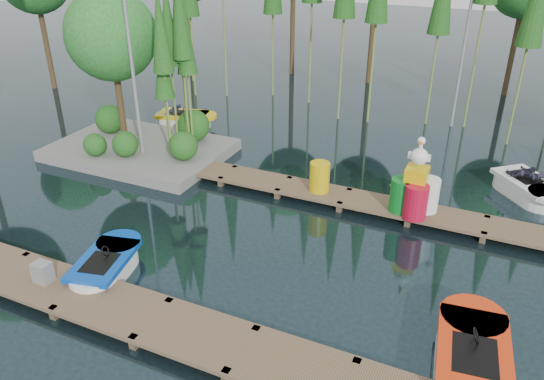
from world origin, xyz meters
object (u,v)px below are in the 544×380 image
at_px(utility_cabinet, 43,272).
at_px(boat_red, 472,358).
at_px(drum_cluster, 415,191).
at_px(yellow_barrel, 320,177).
at_px(boat_yellow_far, 184,119).
at_px(island, 129,67).
at_px(boat_blue, 106,267).

bearing_deg(utility_cabinet, boat_red, 9.94).
bearing_deg(drum_cluster, boat_red, -67.21).
height_order(utility_cabinet, yellow_barrel, yellow_barrel).
distance_m(boat_yellow_far, drum_cluster, 11.10).
height_order(boat_red, boat_yellow_far, boat_yellow_far).
bearing_deg(boat_yellow_far, island, -83.05).
distance_m(island, drum_cluster, 10.67).
xyz_separation_m(boat_blue, yellow_barrel, (3.35, 5.90, 0.52)).
bearing_deg(yellow_barrel, utility_cabinet, -121.02).
xyz_separation_m(boat_yellow_far, utility_cabinet, (3.22, -10.81, 0.26)).
relative_size(island, yellow_barrel, 7.27).
bearing_deg(boat_blue, yellow_barrel, 47.30).
bearing_deg(utility_cabinet, boat_yellow_far, 106.61).
xyz_separation_m(island, yellow_barrel, (7.48, -0.79, -2.42)).
bearing_deg(boat_blue, boat_yellow_far, 99.70).
bearing_deg(boat_red, drum_cluster, 106.07).
bearing_deg(boat_blue, boat_red, -9.54).
xyz_separation_m(yellow_barrel, drum_cluster, (2.91, -0.16, 0.21)).
xyz_separation_m(boat_red, yellow_barrel, (-5.10, 5.37, 0.48)).
distance_m(island, boat_blue, 8.40).
bearing_deg(island, boat_blue, -58.28).
distance_m(island, utility_cabinet, 8.85).
bearing_deg(utility_cabinet, boat_blue, 51.95).
distance_m(island, boat_red, 14.31).
xyz_separation_m(boat_yellow_far, yellow_barrel, (7.43, -3.81, 0.48)).
bearing_deg(boat_red, boat_yellow_far, 137.07).
height_order(boat_blue, drum_cluster, drum_cluster).
relative_size(island, boat_yellow_far, 2.38).
xyz_separation_m(boat_red, utility_cabinet, (-9.31, -1.63, 0.26)).
bearing_deg(utility_cabinet, yellow_barrel, 58.98).
distance_m(utility_cabinet, yellow_barrel, 8.17).
relative_size(utility_cabinet, drum_cluster, 0.22).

